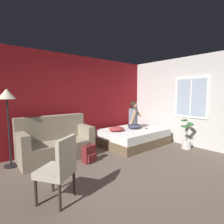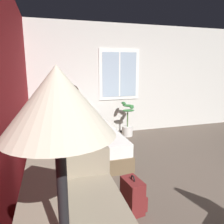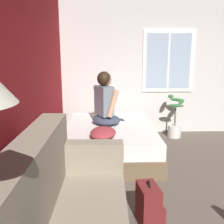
% 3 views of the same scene
% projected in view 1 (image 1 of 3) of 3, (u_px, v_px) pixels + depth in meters
% --- Properties ---
extents(ground_plane, '(40.00, 40.00, 0.00)m').
position_uv_depth(ground_plane, '(127.00, 184.00, 3.11)').
color(ground_plane, brown).
extents(wall_back_accent, '(11.16, 0.16, 2.70)m').
position_uv_depth(wall_back_accent, '(62.00, 102.00, 4.97)').
color(wall_back_accent, maroon).
rests_on(wall_back_accent, ground).
extents(wall_side_with_window, '(0.19, 6.51, 2.70)m').
position_uv_depth(wall_side_with_window, '(206.00, 102.00, 4.98)').
color(wall_side_with_window, silver).
rests_on(wall_side_with_window, ground).
extents(bed, '(2.01, 1.46, 0.48)m').
position_uv_depth(bed, '(133.00, 137.00, 5.51)').
color(bed, brown).
rests_on(bed, ground).
extents(couch, '(1.72, 0.85, 1.04)m').
position_uv_depth(couch, '(55.00, 143.00, 4.28)').
color(couch, gray).
rests_on(couch, ground).
extents(side_chair, '(0.64, 0.64, 0.98)m').
position_uv_depth(side_chair, '(59.00, 167.00, 2.55)').
color(side_chair, '#382D23').
rests_on(side_chair, ground).
extents(person_seated, '(0.67, 0.63, 0.88)m').
position_uv_depth(person_seated, '(134.00, 117.00, 5.56)').
color(person_seated, '#383D51').
rests_on(person_seated, bed).
extents(backpack, '(0.32, 0.27, 0.46)m').
position_uv_depth(backpack, '(89.00, 154.00, 4.07)').
color(backpack, maroon).
rests_on(backpack, ground).
extents(throw_pillow, '(0.52, 0.42, 0.14)m').
position_uv_depth(throw_pillow, '(117.00, 129.00, 5.17)').
color(throw_pillow, '#993338').
rests_on(throw_pillow, bed).
extents(cell_phone, '(0.16, 0.11, 0.01)m').
position_uv_depth(cell_phone, '(146.00, 129.00, 5.55)').
color(cell_phone, black).
rests_on(cell_phone, bed).
extents(floor_lamp, '(0.36, 0.36, 1.70)m').
position_uv_depth(floor_lamp, '(7.00, 101.00, 3.68)').
color(floor_lamp, black).
rests_on(floor_lamp, ground).
extents(potted_plant, '(0.39, 0.37, 0.85)m').
position_uv_depth(potted_plant, '(187.00, 138.00, 5.04)').
color(potted_plant, silver).
rests_on(potted_plant, ground).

